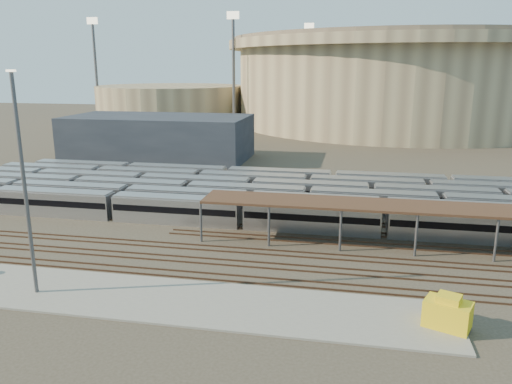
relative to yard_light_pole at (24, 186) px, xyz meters
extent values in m
plane|color=#383026|center=(19.21, 16.00, -10.72)|extent=(420.00, 420.00, 0.00)
cube|color=gray|center=(14.21, 1.00, -10.62)|extent=(50.00, 9.00, 0.20)
cube|color=#B9B9BE|center=(14.95, 24.00, -8.92)|extent=(112.00, 2.90, 3.60)
cube|color=#B9B9BE|center=(15.00, 28.20, -8.92)|extent=(112.00, 2.90, 3.60)
cube|color=#B9B9BE|center=(23.08, 32.40, -8.92)|extent=(112.00, 2.90, 3.60)
cube|color=#B9B9BE|center=(13.59, 36.60, -8.92)|extent=(112.00, 2.90, 3.60)
cube|color=#B9B9BE|center=(22.34, 40.80, -8.92)|extent=(112.00, 2.90, 3.60)
cube|color=#B9B9BE|center=(26.24, 45.00, -8.92)|extent=(112.00, 2.90, 3.60)
cylinder|color=#4F4F53|center=(11.21, 17.30, -8.22)|extent=(0.30, 0.30, 5.00)
cylinder|color=#4F4F53|center=(11.21, 22.70, -8.22)|extent=(0.30, 0.30, 5.00)
cylinder|color=#4F4F53|center=(19.78, 17.30, -8.22)|extent=(0.30, 0.30, 5.00)
cylinder|color=#4F4F53|center=(19.78, 22.70, -8.22)|extent=(0.30, 0.30, 5.00)
cylinder|color=#4F4F53|center=(28.35, 17.30, -8.22)|extent=(0.30, 0.30, 5.00)
cylinder|color=#4F4F53|center=(28.35, 22.70, -8.22)|extent=(0.30, 0.30, 5.00)
cylinder|color=#4F4F53|center=(36.92, 17.30, -8.22)|extent=(0.30, 0.30, 5.00)
cylinder|color=#4F4F53|center=(36.92, 22.70, -8.22)|extent=(0.30, 0.30, 5.00)
cylinder|color=#4F4F53|center=(45.49, 17.30, -8.22)|extent=(0.30, 0.30, 5.00)
cylinder|color=#4F4F53|center=(45.49, 22.70, -8.22)|extent=(0.30, 0.30, 5.00)
cube|color=#3B2818|center=(41.21, 20.00, -5.57)|extent=(60.00, 6.00, 0.30)
cube|color=#4C3323|center=(19.21, 14.25, -10.63)|extent=(170.00, 0.12, 0.18)
cube|color=#4C3323|center=(19.21, 15.75, -10.63)|extent=(170.00, 0.12, 0.18)
cube|color=#4C3323|center=(19.21, 10.25, -10.63)|extent=(170.00, 0.12, 0.18)
cube|color=#4C3323|center=(19.21, 11.75, -10.63)|extent=(170.00, 0.12, 0.18)
cube|color=#4C3323|center=(19.21, 6.25, -10.63)|extent=(170.00, 0.12, 0.18)
cube|color=#4C3323|center=(19.21, 7.75, -10.63)|extent=(170.00, 0.12, 0.18)
cylinder|color=tan|center=(44.21, 156.00, 3.28)|extent=(116.00, 116.00, 28.00)
cylinder|color=tan|center=(44.21, 156.00, 18.78)|extent=(124.00, 124.00, 3.00)
cylinder|color=brown|center=(44.21, 156.00, 21.03)|extent=(120.00, 120.00, 1.50)
cylinder|color=tan|center=(-40.79, 146.00, -3.72)|extent=(56.00, 56.00, 14.00)
cube|color=#1E232D|center=(-15.79, 71.00, -5.72)|extent=(42.00, 20.00, 10.00)
cylinder|color=#4F4F53|center=(-10.79, 126.00, 7.28)|extent=(1.00, 1.00, 36.00)
cube|color=#FFF2CC|center=(-10.79, 126.00, 26.48)|extent=(4.00, 0.60, 2.40)
cylinder|color=#4F4F53|center=(-65.79, 136.00, 7.28)|extent=(1.00, 1.00, 36.00)
cube|color=#FFF2CC|center=(-65.79, 136.00, 26.48)|extent=(4.00, 0.60, 2.40)
cylinder|color=#4F4F53|center=(9.21, 176.00, 7.28)|extent=(1.00, 1.00, 36.00)
cube|color=#FFF2CC|center=(9.21, 176.00, 26.48)|extent=(4.00, 0.60, 2.40)
cylinder|color=#4F4F53|center=(0.00, 0.00, -0.18)|extent=(0.36, 0.36, 20.68)
cube|color=#FFF2CC|center=(0.00, 0.00, 10.26)|extent=(0.81, 0.33, 0.20)
cube|color=gold|center=(37.71, 0.65, -9.38)|extent=(4.26, 3.52, 2.29)
camera|label=1|loc=(29.35, -39.37, 10.68)|focal=35.00mm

